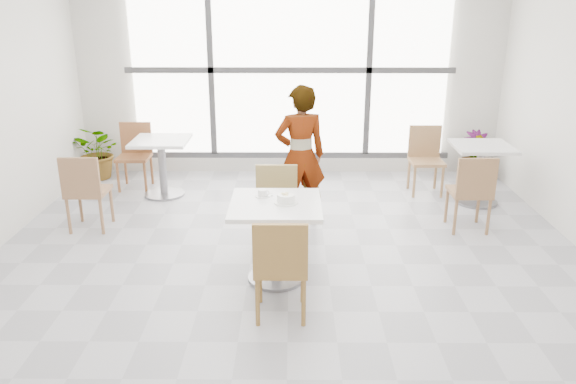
{
  "coord_description": "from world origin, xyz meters",
  "views": [
    {
      "loc": [
        0.03,
        -4.48,
        2.46
      ],
      "look_at": [
        0.0,
        -0.3,
        1.0
      ],
      "focal_mm": 34.88,
      "sensor_mm": 36.0,
      "label": 1
    }
  ],
  "objects_px": {
    "chair_far": "(276,203)",
    "coffee_cup": "(263,194)",
    "bg_table_left": "(162,159)",
    "chair_near": "(281,263)",
    "main_table": "(276,227)",
    "bg_chair_left_far": "(135,151)",
    "person": "(300,156)",
    "bg_table_right": "(480,166)",
    "bg_chair_right_far": "(425,155)",
    "plant_right": "(475,155)",
    "bg_chair_left_near": "(85,188)",
    "oatmeal_bowl": "(286,198)",
    "plant_left": "(99,152)",
    "bg_chair_right_near": "(472,189)"
  },
  "relations": [
    {
      "from": "chair_far",
      "to": "coffee_cup",
      "type": "bearing_deg",
      "value": -102.09
    },
    {
      "from": "bg_table_left",
      "to": "chair_near",
      "type": "bearing_deg",
      "value": -61.99
    },
    {
      "from": "main_table",
      "to": "chair_far",
      "type": "bearing_deg",
      "value": 91.05
    },
    {
      "from": "bg_chair_left_far",
      "to": "person",
      "type": "bearing_deg",
      "value": -30.12
    },
    {
      "from": "bg_chair_left_far",
      "to": "bg_table_right",
      "type": "bearing_deg",
      "value": -8.0
    },
    {
      "from": "bg_chair_right_far",
      "to": "plant_right",
      "type": "height_order",
      "value": "bg_chair_right_far"
    },
    {
      "from": "bg_chair_left_near",
      "to": "oatmeal_bowl",
      "type": "bearing_deg",
      "value": 152.76
    },
    {
      "from": "oatmeal_bowl",
      "to": "bg_table_left",
      "type": "distance_m",
      "value": 2.84
    },
    {
      "from": "bg_table_left",
      "to": "plant_left",
      "type": "xyz_separation_m",
      "value": [
        -1.06,
        0.72,
        -0.1
      ]
    },
    {
      "from": "bg_chair_left_far",
      "to": "plant_right",
      "type": "bearing_deg",
      "value": 4.79
    },
    {
      "from": "coffee_cup",
      "to": "bg_table_right",
      "type": "relative_size",
      "value": 0.21
    },
    {
      "from": "bg_table_left",
      "to": "bg_chair_left_near",
      "type": "height_order",
      "value": "bg_chair_left_near"
    },
    {
      "from": "oatmeal_bowl",
      "to": "coffee_cup",
      "type": "relative_size",
      "value": 1.32
    },
    {
      "from": "oatmeal_bowl",
      "to": "plant_right",
      "type": "relative_size",
      "value": 0.31
    },
    {
      "from": "main_table",
      "to": "bg_chair_right_far",
      "type": "height_order",
      "value": "bg_chair_right_far"
    },
    {
      "from": "bg_table_left",
      "to": "oatmeal_bowl",
      "type": "bearing_deg",
      "value": -54.98
    },
    {
      "from": "main_table",
      "to": "bg_chair_left_far",
      "type": "relative_size",
      "value": 0.92
    },
    {
      "from": "bg_table_left",
      "to": "main_table",
      "type": "bearing_deg",
      "value": -56.45
    },
    {
      "from": "chair_near",
      "to": "bg_chair_right_near",
      "type": "bearing_deg",
      "value": -138.5
    },
    {
      "from": "bg_table_right",
      "to": "plant_right",
      "type": "distance_m",
      "value": 1.07
    },
    {
      "from": "bg_chair_left_far",
      "to": "bg_chair_right_near",
      "type": "height_order",
      "value": "same"
    },
    {
      "from": "chair_near",
      "to": "bg_table_right",
      "type": "distance_m",
      "value": 3.64
    },
    {
      "from": "oatmeal_bowl",
      "to": "coffee_cup",
      "type": "height_order",
      "value": "oatmeal_bowl"
    },
    {
      "from": "chair_far",
      "to": "plant_left",
      "type": "distance_m",
      "value": 3.5
    },
    {
      "from": "plant_right",
      "to": "oatmeal_bowl",
      "type": "bearing_deg",
      "value": -130.71
    },
    {
      "from": "bg_chair_right_near",
      "to": "bg_chair_right_far",
      "type": "distance_m",
      "value": 1.38
    },
    {
      "from": "bg_table_right",
      "to": "bg_chair_right_far",
      "type": "height_order",
      "value": "bg_chair_right_far"
    },
    {
      "from": "bg_table_right",
      "to": "bg_chair_left_far",
      "type": "xyz_separation_m",
      "value": [
        -4.45,
        0.63,
        0.01
      ]
    },
    {
      "from": "person",
      "to": "bg_chair_right_far",
      "type": "relative_size",
      "value": 1.82
    },
    {
      "from": "chair_far",
      "to": "coffee_cup",
      "type": "distance_m",
      "value": 0.59
    },
    {
      "from": "chair_far",
      "to": "bg_chair_left_near",
      "type": "bearing_deg",
      "value": 167.56
    },
    {
      "from": "bg_chair_left_near",
      "to": "bg_chair_left_far",
      "type": "height_order",
      "value": "same"
    },
    {
      "from": "bg_chair_right_near",
      "to": "bg_chair_right_far",
      "type": "relative_size",
      "value": 1.0
    },
    {
      "from": "oatmeal_bowl",
      "to": "bg_table_right",
      "type": "relative_size",
      "value": 0.28
    },
    {
      "from": "coffee_cup",
      "to": "plant_right",
      "type": "distance_m",
      "value": 4.11
    },
    {
      "from": "bg_table_left",
      "to": "bg_chair_left_far",
      "type": "xyz_separation_m",
      "value": [
        -0.45,
        0.37,
        0.01
      ]
    },
    {
      "from": "oatmeal_bowl",
      "to": "person",
      "type": "distance_m",
      "value": 1.41
    },
    {
      "from": "bg_table_left",
      "to": "bg_chair_right_near",
      "type": "bearing_deg",
      "value": -17.99
    },
    {
      "from": "oatmeal_bowl",
      "to": "bg_chair_left_near",
      "type": "height_order",
      "value": "bg_chair_left_near"
    },
    {
      "from": "oatmeal_bowl",
      "to": "bg_table_left",
      "type": "xyz_separation_m",
      "value": [
        -1.62,
        2.32,
        -0.31
      ]
    },
    {
      "from": "main_table",
      "to": "bg_chair_left_far",
      "type": "distance_m",
      "value": 3.33
    },
    {
      "from": "person",
      "to": "oatmeal_bowl",
      "type": "bearing_deg",
      "value": 70.81
    },
    {
      "from": "bg_chair_right_near",
      "to": "bg_chair_right_far",
      "type": "xyz_separation_m",
      "value": [
        -0.2,
        1.37,
        0.0
      ]
    },
    {
      "from": "bg_chair_left_near",
      "to": "plant_right",
      "type": "relative_size",
      "value": 1.27
    },
    {
      "from": "bg_chair_left_far",
      "to": "coffee_cup",
      "type": "bearing_deg",
      "value": -53.62
    },
    {
      "from": "bg_chair_left_near",
      "to": "plant_left",
      "type": "distance_m",
      "value": 1.96
    },
    {
      "from": "chair_far",
      "to": "bg_chair_left_far",
      "type": "xyz_separation_m",
      "value": [
        -1.96,
        2.01,
        0.0
      ]
    },
    {
      "from": "chair_near",
      "to": "person",
      "type": "height_order",
      "value": "person"
    },
    {
      "from": "bg_chair_left_far",
      "to": "bg_chair_right_near",
      "type": "bearing_deg",
      "value": -20.8
    },
    {
      "from": "chair_far",
      "to": "bg_chair_left_far",
      "type": "relative_size",
      "value": 1.0
    }
  ]
}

